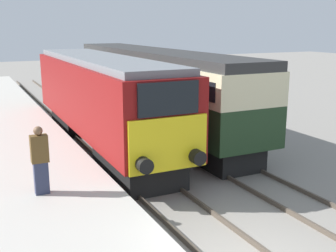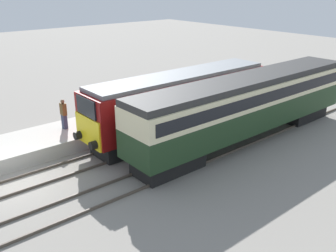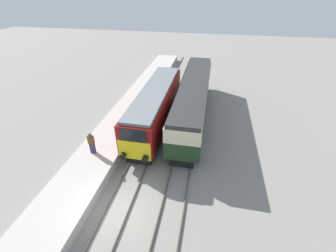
% 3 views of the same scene
% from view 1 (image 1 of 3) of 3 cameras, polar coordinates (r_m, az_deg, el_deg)
% --- Properties ---
extents(platform_left, '(3.50, 50.00, 0.81)m').
position_cam_1_polar(platform_left, '(15.42, -17.90, -5.10)').
color(platform_left, '#B7B2A8').
rests_on(platform_left, ground_plane).
extents(rails_near_track, '(1.51, 60.00, 0.14)m').
position_cam_1_polar(rails_near_track, '(13.62, -1.87, -8.41)').
color(rails_near_track, '#4C4238').
rests_on(rails_near_track, ground_plane).
extents(rails_far_track, '(1.50, 60.00, 0.14)m').
position_cam_1_polar(rails_far_track, '(15.23, 9.96, -6.21)').
color(rails_far_track, '#4C4238').
rests_on(rails_far_track, ground_plane).
extents(locomotive, '(2.70, 13.45, 3.91)m').
position_cam_1_polar(locomotive, '(18.03, -9.04, 3.78)').
color(locomotive, black).
rests_on(locomotive, ground_plane).
extents(passenger_carriage, '(2.75, 16.73, 3.99)m').
position_cam_1_polar(passenger_carriage, '(21.29, -2.08, 6.05)').
color(passenger_carriage, black).
rests_on(passenger_carriage, ground_plane).
extents(person_on_platform, '(0.44, 0.26, 1.82)m').
position_cam_1_polar(person_on_platform, '(11.45, -16.93, -4.47)').
color(person_on_platform, '#2D334C').
rests_on(person_on_platform, platform_left).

